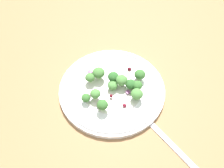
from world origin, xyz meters
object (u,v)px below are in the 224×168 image
plate (112,89)px  broccoli_floret_0 (137,94)px  broccoli_floret_1 (113,86)px  broccoli_floret_2 (113,77)px  fork (165,137)px

plate → broccoli_floret_0: (0.76, -6.47, 2.34)cm
broccoli_floret_0 → broccoli_floret_1: size_ratio=1.22×
plate → broccoli_floret_0: 6.93cm
plate → broccoli_floret_2: broccoli_floret_2 is taller
plate → fork: bearing=-101.0°
plate → broccoli_floret_2: 2.93cm
plate → broccoli_floret_0: size_ratio=8.88×
plate → fork: (-3.20, -16.47, -0.61)cm
broccoli_floret_1 → fork: size_ratio=0.13×
broccoli_floret_2 → fork: broccoli_floret_2 is taller
broccoli_floret_0 → broccoli_floret_1: (-1.08, 6.06, -0.56)cm
plate → broccoli_floret_2: size_ratio=9.54×
broccoli_floret_0 → fork: size_ratio=0.16×
fork → plate: bearing=79.0°
broccoli_floret_2 → fork: bearing=-105.7°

